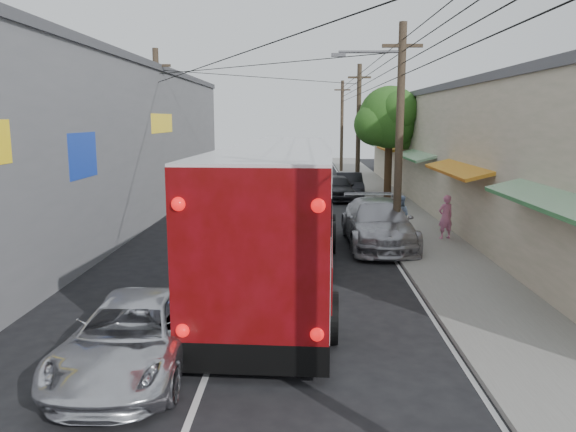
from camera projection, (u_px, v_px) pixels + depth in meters
name	position (u px, v px, depth m)	size (l,w,h in m)	color
sidewalk	(399.00, 215.00, 27.43)	(3.00, 80.00, 0.12)	slate
building_right	(482.00, 150.00, 28.75)	(7.09, 40.00, 6.25)	beige
building_left	(75.00, 143.00, 25.23)	(7.20, 36.00, 7.25)	slate
utility_poles	(331.00, 131.00, 27.14)	(11.80, 45.28, 8.00)	#473828
street_tree	(391.00, 119.00, 32.55)	(4.40, 4.00, 6.60)	#3F2B19
coach_bus	(283.00, 210.00, 16.50)	(3.72, 13.88, 3.96)	silver
jeepney	(134.00, 336.00, 10.59)	(2.23, 4.83, 1.34)	silver
parked_suv	(378.00, 223.00, 21.00)	(2.40, 5.91, 1.71)	#A09FA7
parked_car_mid	(337.00, 187.00, 32.92)	(1.75, 4.36, 1.49)	#28292E
parked_car_far	(349.00, 185.00, 34.26)	(1.55, 4.44, 1.46)	black
pedestrian_near	(445.00, 217.00, 21.67)	(0.62, 0.41, 1.71)	#D16E9A
pedestrian_far	(400.00, 215.00, 22.31)	(0.78, 0.61, 1.61)	#9CB8E3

